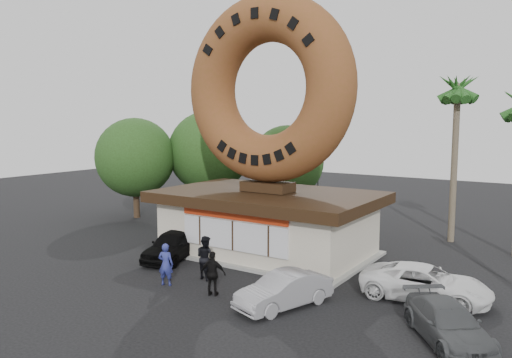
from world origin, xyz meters
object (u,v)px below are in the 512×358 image
object	(u,v)px
street_lamp	(321,156)
car_grey	(448,323)
person_left	(166,264)
donut_shop	(267,220)
car_white	(426,283)
person_right	(213,274)
person_center	(206,257)
giant_donut	(268,89)
car_black	(172,245)
car_silver	(284,290)

from	to	relation	value
street_lamp	car_grey	xyz separation A→B (m)	(12.24, -15.80, -3.87)
street_lamp	person_left	world-z (taller)	street_lamp
donut_shop	car_white	bearing A→B (deg)	-15.45
person_left	person_right	distance (m)	2.46
person_left	car_grey	size ratio (longest dim) A/B	0.43
person_center	person_right	world-z (taller)	person_center
donut_shop	giant_donut	xyz separation A→B (m)	(0.00, 0.02, 6.78)
donut_shop	street_lamp	distance (m)	10.54
person_left	person_right	world-z (taller)	person_left
giant_donut	person_right	world-z (taller)	giant_donut
person_left	car_black	xyz separation A→B (m)	(-2.51, 3.10, -0.18)
person_center	person_right	size ratio (longest dim) A/B	1.08
car_silver	car_grey	bearing A→B (deg)	21.99
donut_shop	car_grey	xyz separation A→B (m)	(10.38, -5.78, -1.16)
car_white	person_center	bearing A→B (deg)	102.92
giant_donut	car_silver	xyz separation A→B (m)	(4.57, -6.10, -7.90)
giant_donut	car_silver	size ratio (longest dim) A/B	2.41
person_center	person_left	bearing A→B (deg)	74.27
giant_donut	person_right	xyz separation A→B (m)	(1.57, -6.60, -7.65)
person_right	car_white	xyz separation A→B (m)	(7.24, 4.14, -0.22)
person_center	car_silver	size ratio (longest dim) A/B	0.49
donut_shop	car_white	size ratio (longest dim) A/B	2.28
giant_donut	person_right	bearing A→B (deg)	-76.59
car_grey	person_right	bearing A→B (deg)	147.92
donut_shop	person_left	world-z (taller)	donut_shop
person_left	car_grey	distance (m)	11.30
giant_donut	car_white	xyz separation A→B (m)	(8.81, -2.45, -7.87)
street_lamp	car_white	distance (m)	16.83
giant_donut	person_left	world-z (taller)	giant_donut
donut_shop	car_black	size ratio (longest dim) A/B	2.61
giant_donut	person_right	size ratio (longest dim) A/B	5.27
street_lamp	car_black	world-z (taller)	street_lamp
donut_shop	person_right	size ratio (longest dim) A/B	6.22
car_silver	person_center	bearing A→B (deg)	-173.20
donut_shop	car_grey	bearing A→B (deg)	-29.12
donut_shop	car_grey	distance (m)	11.94
person_left	car_white	xyz separation A→B (m)	(9.69, 4.26, -0.23)
giant_donut	person_right	distance (m)	10.22
car_black	person_left	bearing A→B (deg)	-67.24
donut_shop	person_left	xyz separation A→B (m)	(-0.88, -6.69, -0.86)
person_left	person_right	xyz separation A→B (m)	(2.45, 0.11, -0.01)
person_left	person_center	distance (m)	1.82
car_grey	donut_shop	bearing A→B (deg)	113.64
person_right	street_lamp	bearing A→B (deg)	-98.12
car_silver	car_white	bearing A→B (deg)	59.72
street_lamp	car_grey	bearing A→B (deg)	-52.24
donut_shop	giant_donut	world-z (taller)	giant_donut
street_lamp	person_right	distance (m)	17.32
person_center	person_right	distance (m)	2.16
person_left	car_silver	world-z (taller)	person_left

